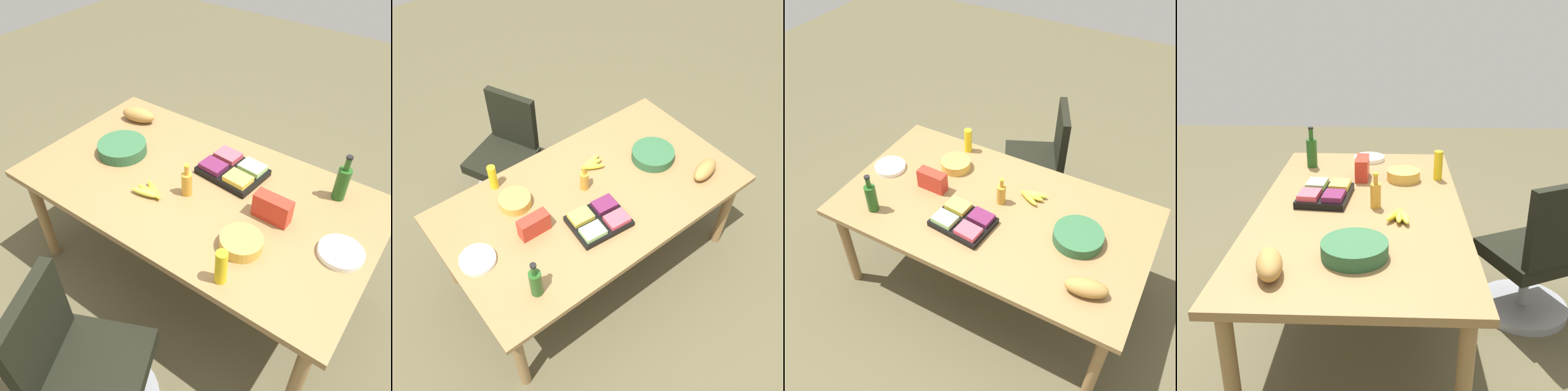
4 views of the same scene
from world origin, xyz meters
The scene contains 13 objects.
ground_plane centered at (0.00, 0.00, 0.00)m, with size 10.00×10.00×0.00m, color brown.
conference_table centered at (0.00, 0.00, 0.69)m, with size 2.03×1.14×0.76m.
office_chair centered at (-0.10, 1.04, 0.35)m, with size 0.64×0.64×0.92m.
wine_bottle centered at (-0.69, -0.38, 0.87)m, with size 0.08×0.08×0.28m.
mustard_bottle centered at (-0.47, 0.47, 0.86)m, with size 0.06×0.06×0.19m, color yellow.
banana_bunch centered at (0.17, 0.22, 0.79)m, with size 0.19×0.14×0.04m.
dressing_bottle centered at (0.01, 0.09, 0.84)m, with size 0.07×0.07×0.20m.
paper_plate_stack centered at (-0.85, 0.01, 0.78)m, with size 0.22×0.22×0.03m, color white.
chip_bag_red centered at (-0.47, -0.01, 0.83)m, with size 0.20×0.08×0.14m, color red.
chip_bowl centered at (-0.44, 0.25, 0.80)m, with size 0.21×0.21×0.07m, color gold.
fruit_platter centered at (-0.11, -0.21, 0.80)m, with size 0.38×0.31×0.07m.
salad_bowl centered at (0.57, 0.01, 0.80)m, with size 0.31×0.31×0.07m, color #2D5C37.
bread_loaf centered at (0.74, -0.33, 0.81)m, with size 0.24×0.11×0.10m, color #A5773A.
Camera 2 is at (-1.26, -1.56, 3.07)m, focal length 41.78 mm.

